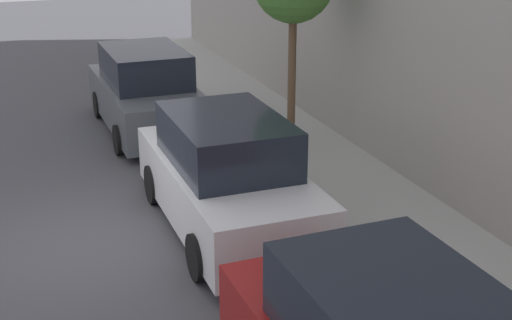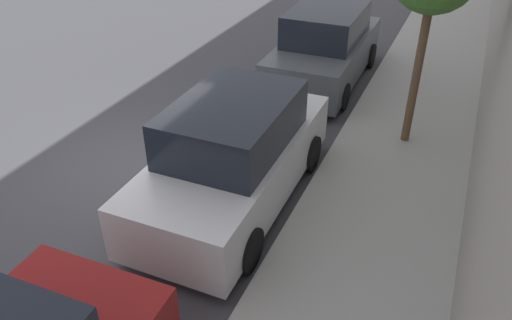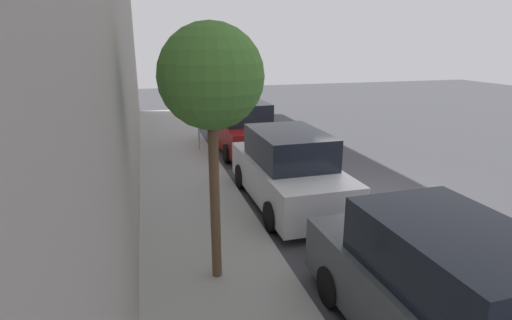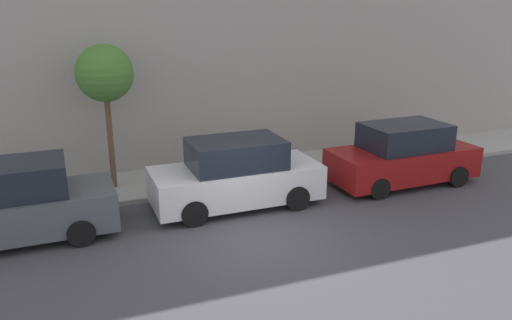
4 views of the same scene
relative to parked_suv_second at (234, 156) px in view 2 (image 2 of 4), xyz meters
name	(u,v)px [view 2 (image 2 of 4)]	position (x,y,z in m)	size (l,w,h in m)	color
ground_plane	(135,164)	(-2.36, 0.23, -0.93)	(60.00, 60.00, 0.00)	#424247
sidewalk	(375,223)	(2.50, 0.23, -0.85)	(2.71, 32.00, 0.15)	#9E9E99
parked_suv_second	(234,156)	(0.00, 0.00, 0.00)	(2.08, 4.81, 1.98)	silver
parked_suv_third	(325,48)	(-0.12, 5.79, 0.00)	(2.08, 4.83, 1.98)	#4C5156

